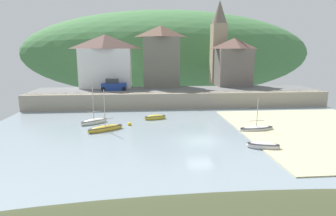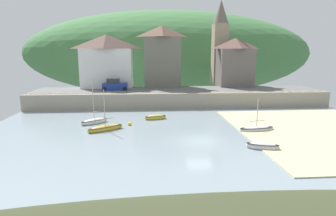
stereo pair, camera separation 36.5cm
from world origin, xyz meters
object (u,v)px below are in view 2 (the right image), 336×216
object	(u,v)px
sailboat_blue_trim	(105,128)
mooring_buoy	(130,124)
waterfront_building_left	(107,61)
sailboat_nearest_shore	(263,146)
waterfront_building_centre	(162,56)
parked_car_near_slipway	(115,85)
sailboat_white_hull	(94,121)
church_with_spire	(220,42)
motorboat_with_cabin	(256,129)
sailboat_far_left	(155,117)
waterfront_building_right	(235,62)

from	to	relation	value
sailboat_blue_trim	mooring_buoy	bearing A→B (deg)	8.41
waterfront_building_left	sailboat_nearest_shore	distance (m)	33.80
waterfront_building_left	waterfront_building_centre	world-z (taller)	waterfront_building_centre
waterfront_building_centre	parked_car_near_slipway	distance (m)	10.47
sailboat_white_hull	parked_car_near_slipway	size ratio (longest dim) A/B	1.40
church_with_spire	mooring_buoy	world-z (taller)	church_with_spire
sailboat_white_hull	parked_car_near_slipway	world-z (taller)	sailboat_white_hull
motorboat_with_cabin	church_with_spire	bearing A→B (deg)	76.91
sailboat_far_left	sailboat_nearest_shore	distance (m)	15.43
waterfront_building_centre	sailboat_far_left	bearing A→B (deg)	-96.26
waterfront_building_right	mooring_buoy	xyz separation A→B (m)	(-18.53, -18.64, -6.75)
waterfront_building_left	sailboat_nearest_shore	size ratio (longest dim) A/B	2.96
waterfront_building_left	mooring_buoy	world-z (taller)	waterfront_building_left
sailboat_white_hull	waterfront_building_right	bearing A→B (deg)	0.44
waterfront_building_left	sailboat_white_hull	xyz separation A→B (m)	(0.53, -17.47, -6.86)
mooring_buoy	waterfront_building_right	bearing A→B (deg)	45.17
sailboat_far_left	mooring_buoy	size ratio (longest dim) A/B	6.52
sailboat_nearest_shore	parked_car_near_slipway	bearing A→B (deg)	144.04
waterfront_building_centre	waterfront_building_right	size ratio (longest dim) A/B	1.24
waterfront_building_right	sailboat_far_left	world-z (taller)	waterfront_building_right
sailboat_blue_trim	motorboat_with_cabin	world-z (taller)	sailboat_blue_trim
sailboat_far_left	waterfront_building_left	bearing A→B (deg)	104.01
sailboat_white_hull	sailboat_blue_trim	world-z (taller)	sailboat_white_hull
sailboat_white_hull	waterfront_building_left	bearing A→B (deg)	54.90
waterfront_building_left	motorboat_with_cabin	size ratio (longest dim) A/B	2.18
waterfront_building_centre	sailboat_nearest_shore	xyz separation A→B (m)	(7.71, -28.01, -7.70)
church_with_spire	sailboat_blue_trim	distance (m)	33.03
waterfront_building_left	motorboat_with_cabin	xyz separation A→B (m)	(19.33, -22.18, -6.91)
waterfront_building_left	waterfront_building_centre	xyz separation A→B (m)	(9.90, -0.00, 0.81)
sailboat_nearest_shore	mooring_buoy	bearing A→B (deg)	163.48
sailboat_white_hull	sailboat_far_left	distance (m)	7.81
sailboat_white_hull	sailboat_far_left	size ratio (longest dim) A/B	1.91
waterfront_building_left	waterfront_building_right	world-z (taller)	waterfront_building_left
waterfront_building_left	sailboat_white_hull	world-z (taller)	waterfront_building_left
waterfront_building_centre	sailboat_white_hull	bearing A→B (deg)	-118.19
church_with_spire	waterfront_building_right	bearing A→B (deg)	-64.38
sailboat_blue_trim	parked_car_near_slipway	bearing A→B (deg)	61.16
church_with_spire	sailboat_far_left	world-z (taller)	church_with_spire
sailboat_nearest_shore	waterfront_building_right	bearing A→B (deg)	98.14
waterfront_building_left	waterfront_building_centre	bearing A→B (deg)	-0.00
mooring_buoy	waterfront_building_centre	bearing A→B (deg)	75.14
sailboat_far_left	sailboat_nearest_shore	size ratio (longest dim) A/B	0.97
waterfront_building_right	sailboat_far_left	distance (m)	22.99
waterfront_building_left	sailboat_blue_trim	xyz separation A→B (m)	(2.35, -20.78, -6.87)
motorboat_with_cabin	parked_car_near_slipway	distance (m)	25.13
sailboat_far_left	mooring_buoy	world-z (taller)	sailboat_far_left
sailboat_blue_trim	sailboat_nearest_shore	distance (m)	16.88
motorboat_with_cabin	sailboat_blue_trim	bearing A→B (deg)	167.08
parked_car_near_slipway	motorboat_with_cabin	bearing A→B (deg)	-46.66
mooring_buoy	sailboat_blue_trim	bearing A→B (deg)	-140.53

